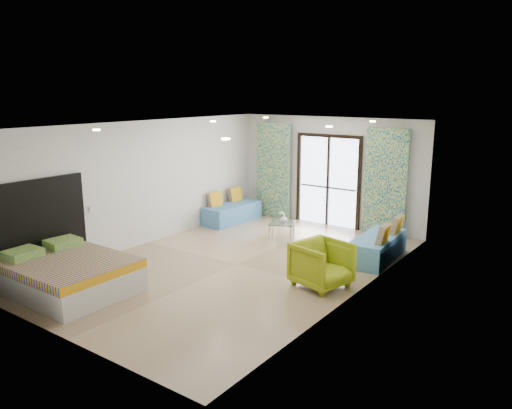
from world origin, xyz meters
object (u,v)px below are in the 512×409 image
Objects in this scene: daybed_left at (232,212)px; daybed_right at (378,247)px; bed at (69,274)px; coffee_table at (282,224)px; armchair at (322,262)px.

daybed_right reaches higher than daybed_left.
daybed_left reaches higher than bed.
daybed_left is 1.91m from coffee_table.
daybed_right reaches higher than bed.
bed is 5.24m from daybed_left.
armchair reaches higher than bed.
daybed_right is (3.59, 4.60, -0.02)m from bed.
armchair is at bearing 38.69° from bed.
daybed_left reaches higher than coffee_table.
armchair is (-0.24, -1.91, 0.17)m from daybed_right.
bed is 2.32× the size of armchair.
daybed_right is at bearing -5.42° from daybed_left.
armchair is at bearing -29.53° from daybed_left.
daybed_left is at bearing 165.68° from coffee_table.
coffee_table is at bearing 59.83° from armchair.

